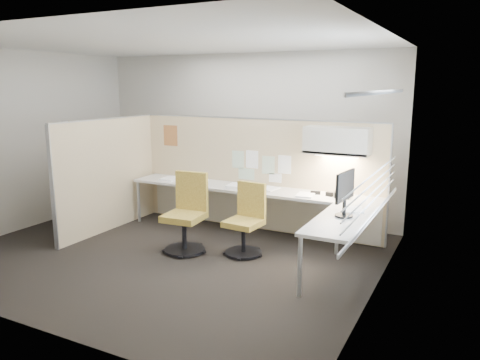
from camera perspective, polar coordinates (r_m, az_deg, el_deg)
The scene contains 27 objects.
floor at distance 6.59m, azimuth -8.57°, elevation -8.84°, with size 5.50×4.50×0.01m, color black.
ceiling at distance 6.20m, azimuth -9.38°, elevation 16.30°, with size 5.50×4.50×0.01m, color white.
wall_back at distance 8.15m, azimuth 0.41°, elevation 5.40°, with size 5.50×0.02×2.80m, color beige.
wall_front at distance 4.65m, azimuth -25.48°, elevation -0.47°, with size 5.50×0.02×2.80m, color beige.
wall_left at distance 8.16m, azimuth -24.83°, elevation 4.34°, with size 0.02×4.50×2.80m, color beige.
wall_right at distance 5.14m, azimuth 16.69°, elevation 1.25°, with size 0.02×4.50×2.80m, color beige.
window_pane at distance 5.12m, azimuth 16.51°, elevation 2.92°, with size 0.01×2.80×1.30m, color #9CA9B5.
partition_back at distance 7.41m, azimuth 1.93°, elevation 0.66°, with size 4.10×0.06×1.75m, color #CDB78E.
partition_left at distance 7.65m, azimuth -15.74°, elevation 0.58°, with size 0.06×2.20×1.75m, color #CDB78E.
desk at distance 6.90m, azimuth 3.09°, elevation -2.50°, with size 4.00×2.07×0.73m.
overhead_bin at distance 6.66m, azimuth 11.79°, elevation 4.71°, with size 0.90×0.36×0.38m, color beige.
task_light_strip at distance 6.68m, azimuth 11.71°, elevation 2.92°, with size 0.60×0.06×0.02m, color #FFEABF.
pinned_papers at distance 7.32m, azimuth 2.39°, elevation 1.78°, with size 1.01×0.00×0.47m.
poster at distance 8.11m, azimuth -8.47°, elevation 5.38°, with size 0.28×0.00×0.35m, color orange.
chair_left at distance 6.52m, azimuth -6.51°, elevation -4.32°, with size 0.57×0.57×1.07m.
chair_right at distance 6.38m, azimuth 0.76°, elevation -5.11°, with size 0.51×0.51×0.96m.
monitor at distance 5.65m, azimuth 12.68°, elevation -1.31°, with size 0.22×0.52×0.55m.
phone at distance 6.66m, azimuth 12.31°, elevation -1.67°, with size 0.23×0.22×0.12m.
stapler at distance 6.79m, azimuth 9.19°, elevation -1.53°, with size 0.14×0.04×0.05m, color black.
tape_dispenser at distance 6.71m, azimuth 10.86°, elevation -1.70°, with size 0.10×0.06×0.06m, color black.
coat_hook at distance 7.09m, azimuth -20.77°, elevation 3.82°, with size 0.18×0.46×1.39m.
paper_stack_0 at distance 7.80m, azimuth -8.54°, elevation 0.13°, with size 0.23×0.30×0.03m, color white.
paper_stack_1 at distance 7.61m, azimuth -5.15°, elevation -0.11°, with size 0.23×0.30×0.02m, color white.
paper_stack_2 at distance 7.14m, azimuth -0.50°, elevation -0.75°, with size 0.23×0.30×0.05m, color white.
paper_stack_3 at distance 7.05m, azimuth 3.59°, elevation -1.06°, with size 0.23×0.30×0.01m, color white.
paper_stack_4 at distance 6.69m, azimuth 7.96°, elevation -1.82°, with size 0.23×0.30×0.02m, color white.
paper_stack_5 at distance 6.04m, azimuth 13.65°, elevation -3.52°, with size 0.23×0.30×0.02m, color white.
Camera 1 is at (3.65, -4.98, 2.28)m, focal length 35.00 mm.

